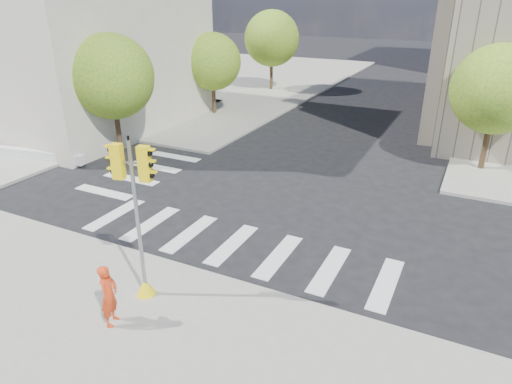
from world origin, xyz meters
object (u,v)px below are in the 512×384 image
photographer (109,295)px  planter_wall (35,155)px  traffic_signal (139,232)px  lamp_near (510,67)px  lamp_far (508,43)px

photographer → planter_wall: size_ratio=0.29×
traffic_signal → planter_wall: 14.58m
lamp_near → traffic_signal: (-8.83, -19.82, -2.40)m
traffic_signal → photographer: size_ratio=2.74×
lamp_far → traffic_signal: bearing=-104.6°
traffic_signal → photographer: traffic_signal is taller
traffic_signal → planter_wall: size_ratio=0.79×
traffic_signal → photographer: (0.02, -1.40, -1.16)m
planter_wall → photographer: bearing=-41.7°
planter_wall → lamp_far: bearing=42.2°
lamp_far → photographer: lamp_far is taller
lamp_near → planter_wall: size_ratio=1.35×
lamp_near → planter_wall: 25.59m
lamp_near → lamp_far: (0.00, 14.00, 0.00)m
lamp_far → photographer: bearing=-104.1°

